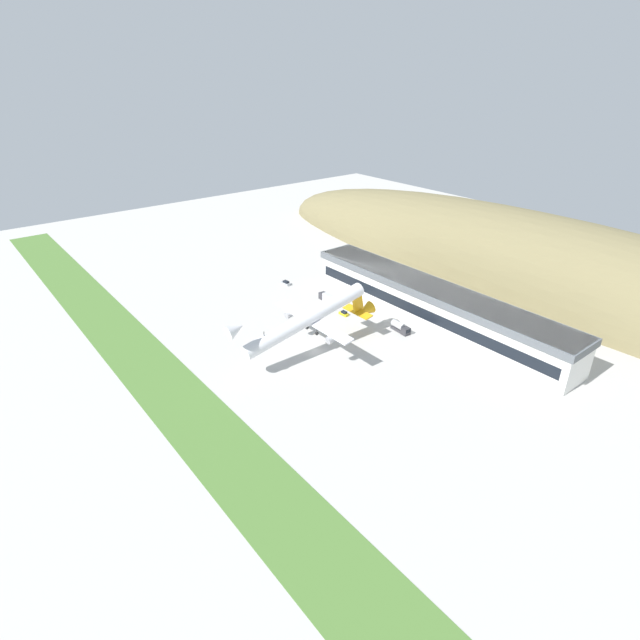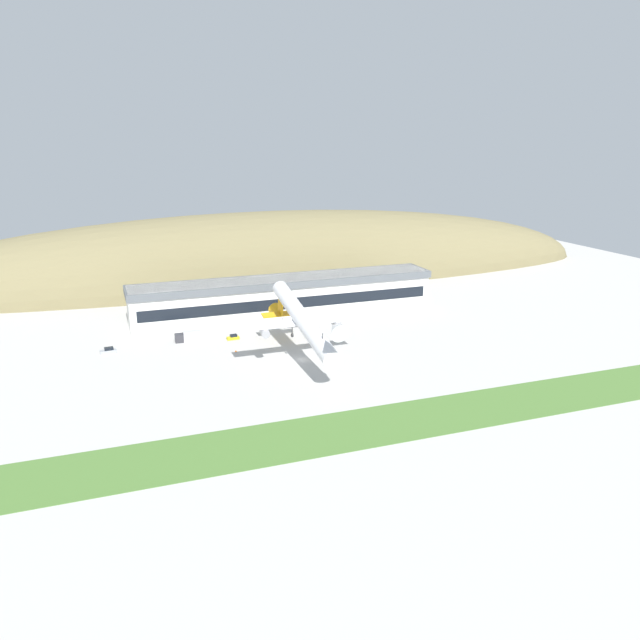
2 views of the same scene
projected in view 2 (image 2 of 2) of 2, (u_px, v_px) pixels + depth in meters
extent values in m
plane|color=#B7B5AF|center=(301.00, 360.00, 173.05)|extent=(418.43, 418.43, 0.00)
cube|color=#4C7533|center=(366.00, 427.00, 132.88)|extent=(376.59, 17.95, 0.08)
ellipsoid|color=olive|center=(265.00, 278.00, 272.03)|extent=(322.69, 58.97, 57.91)
cube|color=white|center=(285.00, 296.00, 214.61)|extent=(104.07, 14.13, 13.19)
cube|color=#565B60|center=(285.00, 281.00, 213.08)|extent=(105.27, 15.33, 2.37)
cube|color=black|center=(291.00, 303.00, 208.38)|extent=(99.91, 0.16, 3.69)
cylinder|color=silver|center=(303.00, 320.00, 166.77)|extent=(4.44, 43.94, 12.39)
cone|color=silver|center=(336.00, 329.00, 143.92)|extent=(4.35, 5.59, 5.17)
cone|color=orange|center=(278.00, 313.00, 190.03)|extent=(4.35, 6.46, 5.33)
cube|color=orange|center=(281.00, 301.00, 185.58)|extent=(0.50, 5.38, 8.57)
cube|color=orange|center=(281.00, 314.00, 186.92)|extent=(11.53, 3.12, 0.92)
cube|color=silver|center=(301.00, 322.00, 169.05)|extent=(34.49, 3.62, 1.10)
cylinder|color=#9E9EA3|center=(264.00, 332.00, 165.57)|extent=(2.30, 3.96, 2.92)
cylinder|color=#9E9EA3|center=(337.00, 324.00, 172.39)|extent=(2.30, 3.96, 2.92)
cylinder|color=#2D2D2D|center=(292.00, 331.00, 168.90)|extent=(0.28, 0.28, 2.20)
cylinder|color=#2D2D2D|center=(292.00, 335.00, 169.21)|extent=(0.45, 1.10, 1.10)
cylinder|color=#2D2D2D|center=(309.00, 329.00, 170.51)|extent=(0.28, 0.28, 2.20)
cylinder|color=#2D2D2D|center=(309.00, 333.00, 170.82)|extent=(0.45, 1.10, 1.10)
cylinder|color=#2D2D2D|center=(323.00, 337.00, 153.22)|extent=(0.22, 0.22, 1.98)
cylinder|color=#2D2D2D|center=(323.00, 341.00, 153.50)|extent=(0.30, 0.83, 0.82)
cube|color=#999EA3|center=(108.00, 352.00, 178.16)|extent=(4.62, 2.23, 0.92)
cube|color=black|center=(109.00, 349.00, 178.01)|extent=(2.59, 1.78, 0.76)
cube|color=gold|center=(233.00, 338.00, 190.11)|extent=(3.80, 1.82, 0.87)
cube|color=black|center=(234.00, 336.00, 189.96)|extent=(2.12, 1.49, 0.71)
cube|color=#333338|center=(179.00, 338.00, 187.50)|extent=(2.63, 2.66, 2.53)
cube|color=black|center=(175.00, 337.00, 187.02)|extent=(0.19, 2.15, 1.11)
cube|color=#B7B7BC|center=(192.00, 336.00, 188.50)|extent=(5.44, 2.81, 3.20)
cube|color=#333338|center=(301.00, 322.00, 203.67)|extent=(2.54, 2.60, 2.52)
cube|color=black|center=(304.00, 320.00, 203.87)|extent=(0.21, 2.08, 1.11)
cube|color=#38383D|center=(290.00, 325.00, 202.89)|extent=(5.21, 2.53, 0.90)
cylinder|color=#B7B7BC|center=(290.00, 321.00, 202.43)|extent=(4.97, 2.63, 2.33)
cube|color=orange|center=(236.00, 352.00, 179.43)|extent=(0.52, 0.52, 0.03)
cone|color=orange|center=(236.00, 351.00, 179.35)|extent=(0.40, 0.40, 0.55)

